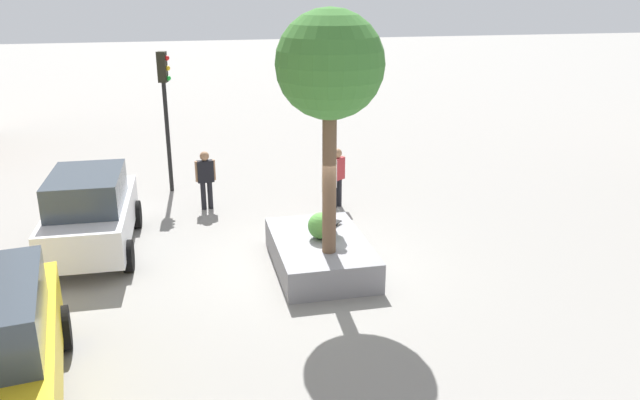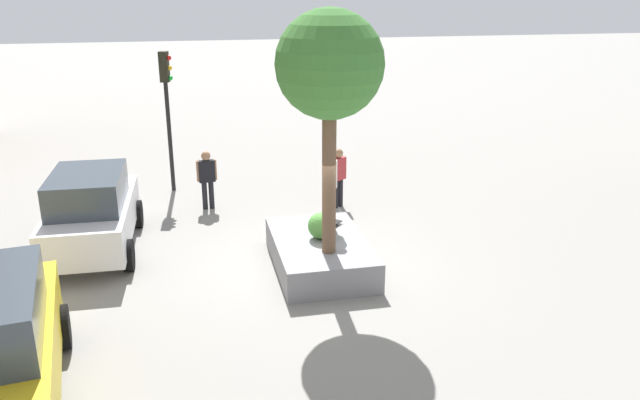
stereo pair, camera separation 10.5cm
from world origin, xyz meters
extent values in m
plane|color=gray|center=(0.00, 0.00, 0.00)|extent=(120.00, 120.00, 0.00)
cube|color=gray|center=(-0.16, -0.07, 0.32)|extent=(3.13, 1.95, 0.64)
cylinder|color=brown|center=(-0.82, -0.11, 2.25)|extent=(0.28, 0.28, 3.22)
sphere|color=#3D7A33|center=(-0.82, -0.11, 4.44)|extent=(2.07, 2.07, 2.07)
sphere|color=#4C8C3D|center=(-0.09, -0.11, 0.93)|extent=(0.58, 0.58, 0.58)
cube|color=black|center=(0.46, -0.42, 0.71)|extent=(0.72, 0.71, 0.02)
sphere|color=beige|center=(0.70, -0.54, 0.67)|extent=(0.06, 0.06, 0.06)
sphere|color=beige|center=(0.58, -0.66, 0.67)|extent=(0.06, 0.06, 0.06)
sphere|color=beige|center=(0.34, -0.18, 0.67)|extent=(0.06, 0.06, 0.06)
sphere|color=beige|center=(0.22, -0.30, 0.67)|extent=(0.06, 0.06, 0.06)
cylinder|color=#847056|center=(0.38, -0.37, 1.13)|extent=(0.15, 0.15, 0.82)
cylinder|color=#847056|center=(0.54, -0.47, 1.13)|extent=(0.15, 0.15, 0.82)
cube|color=silver|center=(0.46, -0.42, 1.86)|extent=(0.50, 0.41, 0.64)
cylinder|color=#D8AD8C|center=(0.25, -0.29, 1.88)|extent=(0.10, 0.10, 0.61)
cylinder|color=#D8AD8C|center=(0.67, -0.55, 1.88)|extent=(0.10, 0.10, 0.61)
sphere|color=#D8AD8C|center=(0.46, -0.42, 2.32)|extent=(0.27, 0.27, 0.27)
cylinder|color=black|center=(-2.39, 4.85, 0.38)|extent=(0.78, 0.33, 0.76)
cube|color=white|center=(1.87, 4.82, 0.76)|extent=(4.14, 1.80, 0.82)
cube|color=#38424C|center=(1.66, 4.83, 1.54)|extent=(2.33, 1.56, 0.74)
cylinder|color=black|center=(3.20, 5.66, 0.35)|extent=(0.70, 0.22, 0.70)
cylinder|color=black|center=(3.16, 3.93, 0.35)|extent=(0.70, 0.22, 0.70)
cylinder|color=black|center=(0.57, 5.71, 0.35)|extent=(0.70, 0.22, 0.70)
cylinder|color=black|center=(0.53, 3.98, 0.35)|extent=(0.70, 0.22, 0.70)
cylinder|color=black|center=(6.08, 3.08, 1.61)|extent=(0.12, 0.12, 3.23)
cube|color=black|center=(6.08, 3.08, 3.65)|extent=(0.33, 0.30, 0.85)
sphere|color=red|center=(6.05, 2.93, 3.90)|extent=(0.14, 0.14, 0.14)
sphere|color=gold|center=(6.05, 2.93, 3.62)|extent=(0.14, 0.14, 0.14)
sphere|color=green|center=(6.05, 2.93, 3.34)|extent=(0.14, 0.14, 0.14)
cylinder|color=black|center=(4.22, 2.04, 0.38)|extent=(0.14, 0.14, 0.77)
cylinder|color=black|center=(4.20, 2.22, 0.38)|extent=(0.14, 0.14, 0.77)
cube|color=black|center=(4.21, 2.13, 1.07)|extent=(0.23, 0.45, 0.60)
cylinder|color=#9E7251|center=(4.23, 1.90, 1.09)|extent=(0.09, 0.09, 0.57)
cylinder|color=#9E7251|center=(4.18, 2.35, 1.09)|extent=(0.09, 0.09, 0.57)
sphere|color=#9E7251|center=(4.21, 2.13, 1.50)|extent=(0.25, 0.25, 0.25)
cylinder|color=black|center=(3.63, -1.46, 0.39)|extent=(0.14, 0.14, 0.79)
cylinder|color=black|center=(3.53, -1.31, 0.39)|extent=(0.14, 0.14, 0.79)
cube|color=#B23338|center=(3.58, -1.38, 1.10)|extent=(0.40, 0.48, 0.62)
cylinder|color=#9E7251|center=(3.71, -1.58, 1.11)|extent=(0.10, 0.10, 0.58)
cylinder|color=#9E7251|center=(3.45, -1.19, 1.11)|extent=(0.10, 0.10, 0.58)
sphere|color=#9E7251|center=(3.58, -1.38, 1.53)|extent=(0.26, 0.26, 0.26)
camera|label=1|loc=(-12.44, 2.68, 5.85)|focal=35.45mm
camera|label=2|loc=(-12.46, 2.58, 5.85)|focal=35.45mm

